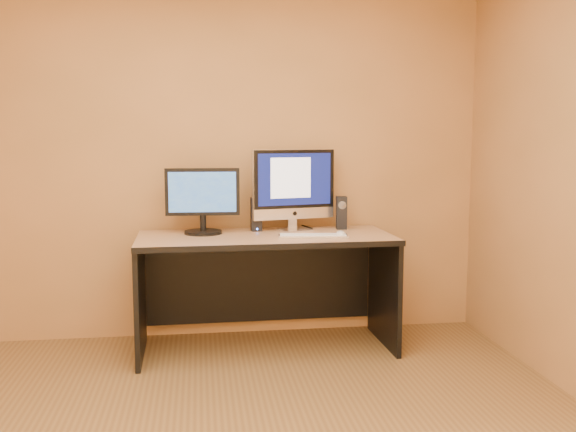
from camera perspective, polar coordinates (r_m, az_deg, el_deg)
The scene contains 10 objects.
walls at distance 2.70m, azimuth -6.25°, elevation 3.52°, with size 4.00×4.00×2.60m, color #AD7845, non-canonical shape.
desk at distance 4.44m, azimuth -1.99°, elevation -6.82°, with size 1.72×0.75×0.80m, color #A57752, non-canonical shape.
imac at distance 4.54m, azimuth 0.65°, elevation 2.40°, with size 0.61×0.23×0.59m, color silver, non-canonical shape.
second_monitor at distance 4.44m, azimuth -7.59°, elevation 1.32°, with size 0.52×0.26×0.45m, color black, non-canonical shape.
speaker_left at distance 4.55m, azimuth -2.85°, elevation 0.15°, with size 0.07×0.08×0.24m, color black, non-canonical shape.
speaker_right at distance 4.65m, azimuth 4.78°, elevation 0.29°, with size 0.07×0.08×0.24m, color black, non-canonical shape.
keyboard at distance 4.29m, azimuth 2.24°, elevation -1.75°, with size 0.46×0.12×0.02m, color #BBBBC0.
mouse at distance 4.33m, azimuth 4.71°, elevation -1.55°, with size 0.06×0.11×0.04m, color silver.
cable_a at distance 4.76m, azimuth 1.53°, elevation -0.92°, with size 0.01×0.01×0.24m, color black.
cable_b at distance 4.74m, azimuth 0.23°, elevation -0.96°, with size 0.01×0.01×0.19m, color black.
Camera 1 is at (-0.08, -2.70, 1.47)m, focal length 40.00 mm.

